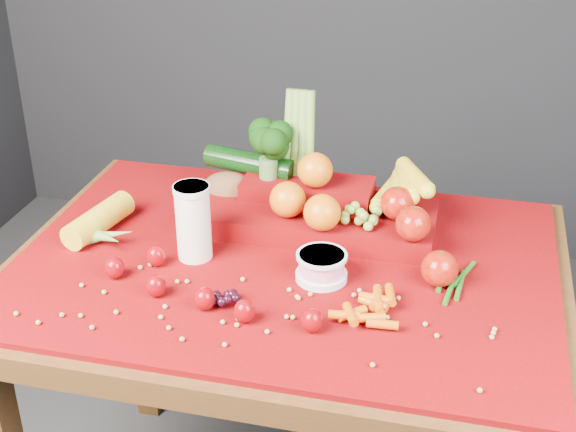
% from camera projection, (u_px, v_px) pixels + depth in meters
% --- Properties ---
extents(table, '(1.10, 0.80, 0.75)m').
position_uv_depth(table, '(286.00, 305.00, 1.64)').
color(table, '#361E0C').
rests_on(table, ground).
extents(red_cloth, '(1.05, 0.75, 0.01)m').
position_uv_depth(red_cloth, '(286.00, 262.00, 1.59)').
color(red_cloth, '#720304').
rests_on(red_cloth, table).
extents(milk_glass, '(0.07, 0.07, 0.16)m').
position_uv_depth(milk_glass, '(193.00, 219.00, 1.56)').
color(milk_glass, silver).
rests_on(milk_glass, red_cloth).
extents(yogurt_bowl, '(0.10, 0.10, 0.05)m').
position_uv_depth(yogurt_bowl, '(322.00, 266.00, 1.51)').
color(yogurt_bowl, silver).
rests_on(yogurt_bowl, red_cloth).
extents(strawberry_scatter, '(0.44, 0.18, 0.05)m').
position_uv_depth(strawberry_scatter, '(195.00, 288.00, 1.45)').
color(strawberry_scatter, '#860004').
rests_on(strawberry_scatter, red_cloth).
extents(dark_grape_cluster, '(0.06, 0.05, 0.03)m').
position_uv_depth(dark_grape_cluster, '(227.00, 297.00, 1.44)').
color(dark_grape_cluster, black).
rests_on(dark_grape_cluster, red_cloth).
extents(soybean_scatter, '(0.84, 0.24, 0.01)m').
position_uv_depth(soybean_scatter, '(259.00, 314.00, 1.41)').
color(soybean_scatter, '#AC954A').
rests_on(soybean_scatter, red_cloth).
extents(corn_ear, '(0.21, 0.25, 0.06)m').
position_uv_depth(corn_ear, '(100.00, 231.00, 1.64)').
color(corn_ear, gold).
rests_on(corn_ear, red_cloth).
extents(potato, '(0.12, 0.09, 0.08)m').
position_uv_depth(potato, '(229.00, 190.00, 1.77)').
color(potato, brown).
rests_on(potato, red_cloth).
extents(baby_carrot_pile, '(0.18, 0.17, 0.03)m').
position_uv_depth(baby_carrot_pile, '(369.00, 309.00, 1.41)').
color(baby_carrot_pile, '#C15006').
rests_on(baby_carrot_pile, red_cloth).
extents(green_bean_pile, '(0.14, 0.12, 0.01)m').
position_uv_depth(green_bean_pile, '(452.00, 281.00, 1.51)').
color(green_bean_pile, '#1A5C15').
rests_on(green_bean_pile, red_cloth).
extents(produce_mound, '(0.58, 0.35, 0.27)m').
position_uv_depth(produce_mound, '(320.00, 201.00, 1.68)').
color(produce_mound, '#720304').
rests_on(produce_mound, red_cloth).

